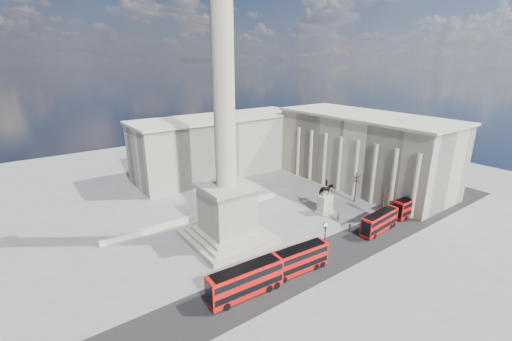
{
  "coord_description": "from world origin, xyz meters",
  "views": [
    {
      "loc": [
        -29.24,
        -43.78,
        31.63
      ],
      "look_at": [
        3.92,
        1.48,
        13.55
      ],
      "focal_mm": 24.0,
      "sensor_mm": 36.0,
      "label": 1
    }
  ],
  "objects": [
    {
      "name": "red_bus_b",
      "position": [
        3.35,
        -10.39,
        2.22
      ],
      "size": [
        10.57,
        3.15,
        4.23
      ],
      "rotation": [
        0.0,
        0.0,
        -0.07
      ],
      "color": "red",
      "rests_on": "ground"
    },
    {
      "name": "bare_tree_mid",
      "position": [
        33.08,
        2.24,
        5.99
      ],
      "size": [
        2.0,
        2.0,
        7.6
      ],
      "rotation": [
        0.0,
        0.0,
        0.13
      ],
      "color": "#332319",
      "rests_on": "ground"
    },
    {
      "name": "victorian_lamp",
      "position": [
        9.14,
        -10.4,
        3.97
      ],
      "size": [
        0.58,
        0.58,
        6.74
      ],
      "rotation": [
        0.0,
        0.0,
        -0.42
      ],
      "color": "black",
      "rests_on": "ground"
    },
    {
      "name": "building_northeast",
      "position": [
        20.0,
        40.0,
        8.32
      ],
      "size": [
        51.0,
        17.0,
        16.6
      ],
      "color": "beige",
      "rests_on": "ground"
    },
    {
      "name": "pedestrian_standing",
      "position": [
        20.48,
        -6.5,
        0.85
      ],
      "size": [
        1.04,
        1.01,
        1.69
      ],
      "primitive_type": "imported",
      "rotation": [
        0.0,
        0.0,
        3.79
      ],
      "color": "#262823",
      "rests_on": "ground"
    },
    {
      "name": "balustrade_wall",
      "position": [
        0.0,
        16.0,
        0.55
      ],
      "size": [
        40.0,
        0.6,
        1.1
      ],
      "primitive_type": "cube",
      "color": "#BAB59A",
      "rests_on": "ground"
    },
    {
      "name": "pedestrian_walking",
      "position": [
        22.24,
        -2.16,
        0.88
      ],
      "size": [
        0.73,
        0.57,
        1.77
      ],
      "primitive_type": "imported",
      "rotation": [
        0.0,
        0.0,
        -0.26
      ],
      "color": "#262823",
      "rests_on": "ground"
    },
    {
      "name": "ground",
      "position": [
        0.0,
        0.0,
        0.0
      ],
      "size": [
        180.0,
        180.0,
        0.0
      ],
      "primitive_type": "plane",
      "color": "gray",
      "rests_on": "ground"
    },
    {
      "name": "red_bus_a",
      "position": [
        -6.36,
        -10.2,
        2.41
      ],
      "size": [
        11.43,
        3.2,
        4.59
      ],
      "rotation": [
        0.0,
        0.0,
        -0.05
      ],
      "color": "red",
      "rests_on": "ground"
    },
    {
      "name": "bare_tree_near",
      "position": [
        29.81,
        -7.2,
        6.05
      ],
      "size": [
        1.76,
        1.76,
        7.69
      ],
      "rotation": [
        0.0,
        0.0,
        0.31
      ],
      "color": "#332319",
      "rests_on": "ground"
    },
    {
      "name": "equestrian_statue",
      "position": [
        23.1,
        2.33,
        2.67
      ],
      "size": [
        3.68,
        2.76,
        7.75
      ],
      "color": "#BAB59A",
      "rests_on": "ground"
    },
    {
      "name": "red_bus_d",
      "position": [
        37.3,
        -9.08,
        2.17
      ],
      "size": [
        10.21,
        2.51,
        4.13
      ],
      "rotation": [
        0.0,
        0.0,
        0.01
      ],
      "color": "red",
      "rests_on": "ground"
    },
    {
      "name": "nelsons_column",
      "position": [
        0.0,
        5.0,
        12.92
      ],
      "size": [
        14.0,
        14.0,
        49.85
      ],
      "color": "#A29A87",
      "rests_on": "ground"
    },
    {
      "name": "asphalt_road",
      "position": [
        5.0,
        -10.0,
        0.0
      ],
      "size": [
        120.0,
        9.0,
        0.01
      ],
      "primitive_type": "cube",
      "color": "#262626",
      "rests_on": "ground"
    },
    {
      "name": "building_east",
      "position": [
        45.0,
        10.0,
        9.32
      ],
      "size": [
        19.0,
        46.0,
        18.6
      ],
      "color": "beige",
      "rests_on": "ground"
    },
    {
      "name": "red_bus_c",
      "position": [
        25.24,
        -9.78,
        2.08
      ],
      "size": [
        9.94,
        3.09,
        3.97
      ],
      "rotation": [
        0.0,
        0.0,
        0.09
      ],
      "color": "red",
      "rests_on": "ground"
    },
    {
      "name": "bare_tree_far",
      "position": [
        41.51,
        13.53,
        5.83
      ],
      "size": [
        1.81,
        1.81,
        7.4
      ],
      "rotation": [
        0.0,
        0.0,
        -0.05
      ],
      "color": "#332319",
      "rests_on": "ground"
    },
    {
      "name": "pedestrian_crossing",
      "position": [
        17.3,
        -3.01,
        0.83
      ],
      "size": [
        0.85,
        1.04,
        1.66
      ],
      "primitive_type": "imported",
      "rotation": [
        0.0,
        0.0,
        2.12
      ],
      "color": "#262823",
      "rests_on": "ground"
    }
  ]
}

